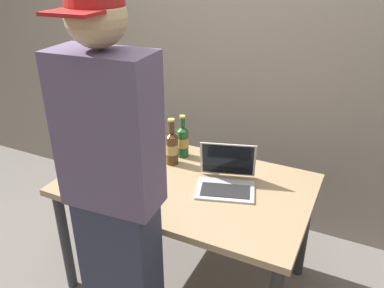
# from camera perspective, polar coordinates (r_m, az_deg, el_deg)

# --- Properties ---
(ground_plane) EXTENTS (8.00, 8.00, 0.00)m
(ground_plane) POSITION_cam_1_polar(r_m,az_deg,el_deg) (2.72, -0.68, -19.01)
(ground_plane) COLOR slate
(ground_plane) RESTS_ON ground
(desk) EXTENTS (1.40, 0.86, 0.75)m
(desk) POSITION_cam_1_polar(r_m,az_deg,el_deg) (2.30, -0.76, -7.39)
(desk) COLOR #9E8460
(desk) RESTS_ON ground
(laptop) EXTENTS (0.39, 0.36, 0.23)m
(laptop) POSITION_cam_1_polar(r_m,az_deg,el_deg) (2.20, 5.03, -4.86)
(laptop) COLOR #B7BABC
(laptop) RESTS_ON desk
(beer_bottle_green) EXTENTS (0.08, 0.08, 0.30)m
(beer_bottle_green) POSITION_cam_1_polar(r_m,az_deg,el_deg) (2.39, -2.95, -0.39)
(beer_bottle_green) COLOR #472B14
(beer_bottle_green) RESTS_ON desk
(beer_bottle_brown) EXTENTS (0.08, 0.08, 0.28)m
(beer_bottle_brown) POSITION_cam_1_polar(r_m,az_deg,el_deg) (2.48, -1.36, 0.50)
(beer_bottle_brown) COLOR #1E5123
(beer_bottle_brown) RESTS_ON desk
(person_figure) EXTENTS (0.41, 0.31, 1.87)m
(person_figure) POSITION_cam_1_polar(r_m,az_deg,el_deg) (1.72, -11.17, -7.84)
(person_figure) COLOR #2D3347
(person_figure) RESTS_ON ground
(back_wall) EXTENTS (6.00, 0.10, 2.60)m
(back_wall) POSITION_cam_1_polar(r_m,az_deg,el_deg) (2.83, 7.64, 13.11)
(back_wall) COLOR gray
(back_wall) RESTS_ON ground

